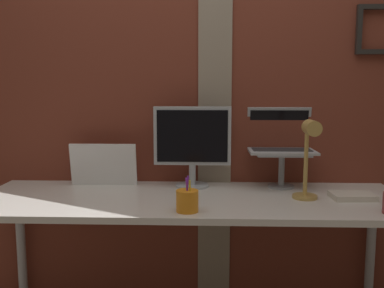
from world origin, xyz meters
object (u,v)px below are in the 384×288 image
whiteboard_panel (103,165)px  monitor (192,140)px  desk_lamp (309,151)px  laptop (280,139)px  pen_cup (187,201)px

whiteboard_panel → monitor: bearing=-2.1°
whiteboard_panel → desk_lamp: bearing=-15.8°
whiteboard_panel → desk_lamp: desk_lamp is taller
monitor → laptop: monitor is taller
laptop → desk_lamp: size_ratio=0.91×
laptop → whiteboard_panel: size_ratio=0.97×
laptop → pen_cup: bearing=-131.9°
monitor → laptop: size_ratio=1.24×
monitor → desk_lamp: size_ratio=1.12×
monitor → laptop: 0.48m
monitor → whiteboard_panel: 0.51m
whiteboard_panel → pen_cup: (0.48, -0.49, -0.07)m
desk_lamp → pen_cup: 0.62m
laptop → desk_lamp: bearing=-77.5°
monitor → desk_lamp: monitor is taller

